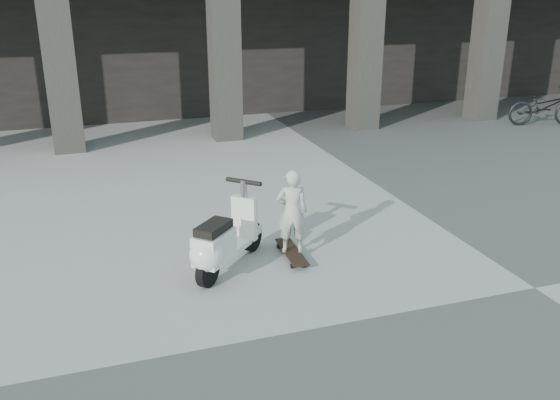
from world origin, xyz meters
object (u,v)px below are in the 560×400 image
object	(u,v)px
child	(292,212)
scooter	(220,244)
bicycle	(544,107)
longboard	(292,252)

from	to	relation	value
child	scooter	distance (m)	1.08
child	bicycle	xyz separation A→B (m)	(8.93, 5.54, -0.17)
longboard	bicycle	xyz separation A→B (m)	(8.93, 5.54, 0.42)
longboard	child	distance (m)	0.59
scooter	bicycle	size ratio (longest dim) A/B	0.66
child	bicycle	bearing A→B (deg)	-131.72
longboard	child	xyz separation A→B (m)	(0.00, 0.00, 0.59)
child	scooter	xyz separation A→B (m)	(-1.03, -0.23, -0.23)
longboard	bicycle	world-z (taller)	bicycle
bicycle	child	bearing A→B (deg)	137.63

